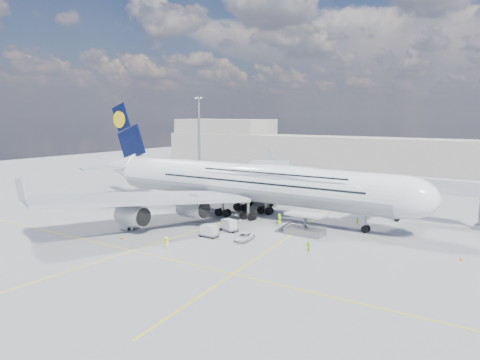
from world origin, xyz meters
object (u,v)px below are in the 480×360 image
Objects in this scene: catering_truck_outer at (285,180)px; crew_wing at (121,223)px; dolly_back at (142,212)px; cone_wing_left_outer at (230,194)px; catering_truck_inner at (261,197)px; cone_wing_right_inner at (139,216)px; dolly_nose_far at (209,231)px; dolly_row_b at (130,218)px; dolly_nose_near at (229,225)px; jet_bridge at (413,187)px; dolly_row_a at (123,219)px; dolly_row_c at (131,227)px; crew_tug at (166,243)px; light_mast at (199,137)px; baggage_tug at (127,225)px; service_van at (244,237)px; crew_nose at (357,221)px; crew_van at (279,219)px; cone_wing_right_outer at (122,238)px; crew_loader at (308,247)px; cone_tail at (108,199)px; cone_wing_left_inner at (242,193)px; airliner at (245,181)px; cone_nose at (461,259)px; cargo_loader at (304,227)px.

catering_truck_outer reaches higher than crew_wing.
cone_wing_left_outer is at bearing 82.79° from dolly_back.
cone_wing_right_inner is (-13.49, -23.78, -1.67)m from catering_truck_inner.
dolly_nose_far is at bearing -11.11° from cone_wing_right_inner.
dolly_row_b is 0.81× the size of dolly_nose_near.
catering_truck_inner is (-32.30, -0.54, -4.88)m from jet_bridge.
dolly_row_c reaches higher than dolly_row_a.
crew_tug is at bearing -40.46° from dolly_back.
dolly_back is 26.82m from crew_tug.
light_mast is at bearing 111.46° from dolly_back.
service_van is at bearing 1.98° from baggage_tug.
crew_nose is 14.23m from crew_van.
cone_wing_right_outer is at bearing -110.39° from dolly_nose_near.
light_mast reaches higher than dolly_row_b.
cone_wing_left_outer is (-20.11, 44.91, -0.74)m from crew_tug.
crew_loader is at bearing -64.80° from catering_truck_outer.
dolly_row_b is 4.77× the size of cone_tail.
catering_truck_outer is 16.70m from cone_wing_left_inner.
dolly_row_c is 1.62× the size of crew_tug.
cone_wing_right_inner is (-25.66, -10.49, -0.70)m from crew_van.
dolly_row_c is at bearing -117.71° from airliner.
dolly_back is at bearing -177.14° from cone_nose.
cone_nose is 1.03× the size of cone_wing_left_inner.
dolly_nose_near is at bearing -10.92° from cone_tail.
airliner is 21.69× the size of dolly_nose_near.
jet_bridge reaches higher than crew_wing.
jet_bridge is at bearing 121.24° from cone_nose.
crew_nose is at bearing 42.55° from crew_tug.
catering_truck_inner is (15.50, 21.16, 1.59)m from dolly_back.
crew_wing is at bearing 88.73° from crew_van.
dolly_nose_near reaches higher than dolly_nose_far.
cone_wing_right_inner is (-1.54, -33.83, 0.03)m from cone_wing_left_inner.
jet_bridge reaches higher than service_van.
catering_truck_outer is 3.74× the size of crew_van.
catering_truck_inner reaches higher than dolly_nose_near.
crew_tug is at bearing -128.08° from service_van.
airliner is 18.87m from cargo_loader.
crew_nose is at bearing 125.18° from crew_loader.
crew_nose is (61.92, -30.63, -12.46)m from light_mast.
jet_bridge is at bearing -31.55° from crew_wing.
cargo_loader is at bearing 43.85° from dolly_row_b.
dolly_back is at bearing -96.48° from cone_wing_left_inner.
jet_bridge is 74.11m from light_mast.
cone_wing_left_outer reaches higher than dolly_row_a.
jet_bridge is 29.79× the size of cone_wing_right_inner.
airliner reaches higher than crew_van.
dolly_nose_near is 1.88× the size of crew_tug.
crew_loader is 21.11m from crew_tug.
cone_wing_left_outer is (23.52, -16.70, -12.97)m from light_mast.
dolly_nose_far is 5.62× the size of cone_wing_left_inner.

